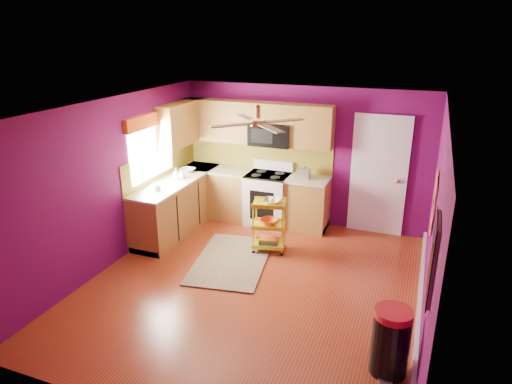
% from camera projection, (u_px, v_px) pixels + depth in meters
% --- Properties ---
extents(ground, '(5.00, 5.00, 0.00)m').
position_uv_depth(ground, '(253.00, 285.00, 6.44)').
color(ground, maroon).
rests_on(ground, ground).
extents(room_envelope, '(4.54, 5.04, 2.52)m').
position_uv_depth(room_envelope, '(254.00, 176.00, 5.88)').
color(room_envelope, '#5B0A4D').
rests_on(room_envelope, ground).
extents(lower_cabinets, '(2.81, 2.31, 0.94)m').
position_uv_depth(lower_cabinets, '(220.00, 202.00, 8.34)').
color(lower_cabinets, brown).
rests_on(lower_cabinets, ground).
extents(electric_range, '(0.76, 0.66, 1.13)m').
position_uv_depth(electric_range, '(268.00, 198.00, 8.37)').
color(electric_range, white).
rests_on(electric_range, ground).
extents(upper_cabinetry, '(2.80, 2.30, 1.26)m').
position_uv_depth(upper_cabinetry, '(232.00, 125.00, 8.16)').
color(upper_cabinetry, brown).
rests_on(upper_cabinetry, ground).
extents(left_window, '(0.08, 1.35, 1.08)m').
position_uv_depth(left_window, '(151.00, 137.00, 7.52)').
color(left_window, white).
rests_on(left_window, ground).
extents(panel_door, '(0.95, 0.11, 2.15)m').
position_uv_depth(panel_door, '(378.00, 177.00, 7.80)').
color(panel_door, white).
rests_on(panel_door, ground).
extents(right_wall_art, '(0.04, 2.74, 1.04)m').
position_uv_depth(right_wall_art, '(434.00, 224.00, 4.90)').
color(right_wall_art, black).
rests_on(right_wall_art, ground).
extents(ceiling_fan, '(1.01, 1.01, 0.26)m').
position_uv_depth(ceiling_fan, '(258.00, 122.00, 5.84)').
color(ceiling_fan, '#BF8C3F').
rests_on(ceiling_fan, ground).
extents(shag_rug, '(1.33, 1.89, 0.02)m').
position_uv_depth(shag_rug, '(232.00, 260.00, 7.11)').
color(shag_rug, black).
rests_on(shag_rug, ground).
extents(rolling_cart, '(0.58, 0.47, 0.93)m').
position_uv_depth(rolling_cart, '(269.00, 224.00, 7.30)').
color(rolling_cart, yellow).
rests_on(rolling_cart, ground).
extents(trash_can, '(0.50, 0.50, 0.75)m').
position_uv_depth(trash_can, '(391.00, 342.00, 4.71)').
color(trash_can, black).
rests_on(trash_can, ground).
extents(teal_kettle, '(0.18, 0.18, 0.21)m').
position_uv_depth(teal_kettle, '(304.00, 173.00, 8.03)').
color(teal_kettle, '#127A8D').
rests_on(teal_kettle, lower_cabinets).
extents(toaster, '(0.22, 0.15, 0.18)m').
position_uv_depth(toaster, '(303.00, 173.00, 7.97)').
color(toaster, beige).
rests_on(toaster, lower_cabinets).
extents(soap_bottle_a, '(0.09, 0.09, 0.20)m').
position_uv_depth(soap_bottle_a, '(176.00, 173.00, 7.95)').
color(soap_bottle_a, '#EA3F72').
rests_on(soap_bottle_a, lower_cabinets).
extents(soap_bottle_b, '(0.13, 0.13, 0.17)m').
position_uv_depth(soap_bottle_b, '(182.00, 174.00, 7.94)').
color(soap_bottle_b, white).
rests_on(soap_bottle_b, lower_cabinets).
extents(counter_dish, '(0.27, 0.27, 0.07)m').
position_uv_depth(counter_dish, '(188.00, 170.00, 8.35)').
color(counter_dish, white).
rests_on(counter_dish, lower_cabinets).
extents(counter_cup, '(0.12, 0.12, 0.10)m').
position_uv_depth(counter_cup, '(157.00, 188.00, 7.35)').
color(counter_cup, white).
rests_on(counter_cup, lower_cabinets).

